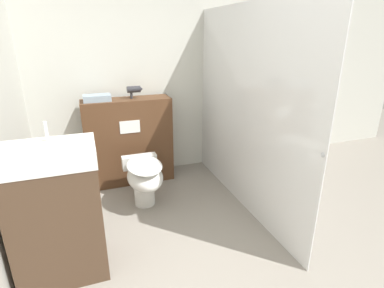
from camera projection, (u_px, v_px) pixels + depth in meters
name	position (u px, v px, depth m)	size (l,w,h in m)	color
wall_back	(144.00, 73.00, 3.54)	(8.00, 0.06, 2.50)	silver
partition_panel	(129.00, 141.00, 3.50)	(0.98, 0.31, 1.00)	#51331E
shower_glass	(245.00, 112.00, 2.88)	(0.04, 2.17, 1.95)	silver
toilet	(144.00, 178.00, 3.01)	(0.36, 0.61, 0.49)	white
sink_vanity	(58.00, 212.00, 2.11)	(0.60, 0.46, 1.13)	#473323
hair_drier	(134.00, 90.00, 3.32)	(0.18, 0.07, 0.14)	#2D2D33
folded_towel	(97.00, 98.00, 3.21)	(0.29, 0.18, 0.07)	#8C9EAD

